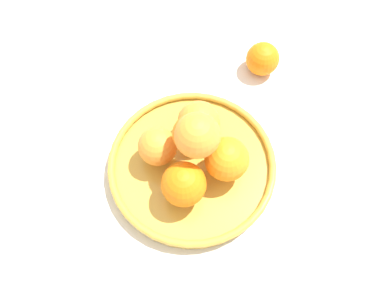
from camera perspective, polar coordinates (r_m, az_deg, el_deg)
name	(u,v)px	position (r m, az deg, el deg)	size (l,w,h in m)	color
ground_plane	(192,168)	(0.73, 0.00, -3.75)	(4.00, 4.00, 0.00)	silver
fruit_bowl	(192,165)	(0.72, 0.00, -3.20)	(0.32, 0.32, 0.03)	gold
orange_pile	(194,148)	(0.65, 0.36, -0.55)	(0.20, 0.20, 0.14)	orange
stray_orange	(263,59)	(0.84, 10.70, 12.62)	(0.07, 0.07, 0.07)	orange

